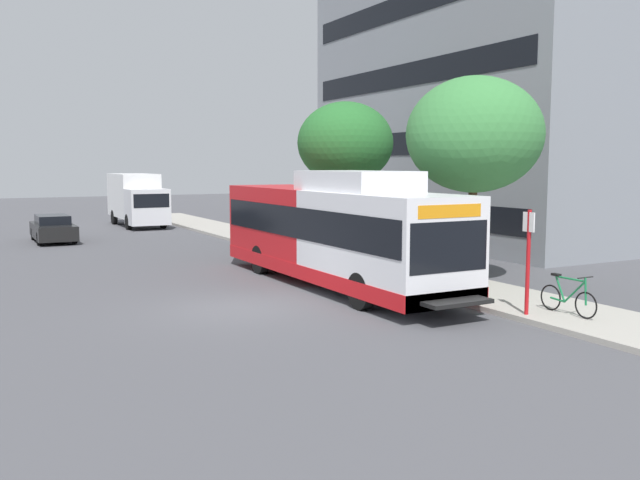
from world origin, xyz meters
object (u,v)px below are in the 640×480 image
at_px(bicycle_parked, 568,298).
at_px(parked_car_far_lane, 53,228).
at_px(bus_stop_sign_pole, 528,254).
at_px(street_tree_mid_block, 345,143).
at_px(transit_bus, 334,232).
at_px(street_tree_near_stop, 474,135).
at_px(box_truck_background, 137,198).

distance_m(bicycle_parked, parked_car_far_lane, 25.91).
relative_size(bus_stop_sign_pole, street_tree_mid_block, 0.41).
relative_size(bus_stop_sign_pole, bicycle_parked, 1.48).
height_order(transit_bus, street_tree_mid_block, street_tree_mid_block).
xyz_separation_m(bus_stop_sign_pole, bicycle_parked, (0.90, -0.49, -1.09)).
xyz_separation_m(bus_stop_sign_pole, parked_car_far_lane, (-8.18, 23.78, -0.99)).
xyz_separation_m(transit_bus, street_tree_mid_block, (3.90, 5.99, 3.02)).
height_order(transit_bus, bus_stop_sign_pole, transit_bus).
height_order(bus_stop_sign_pole, street_tree_near_stop, street_tree_near_stop).
bearing_deg(street_tree_mid_block, box_truck_background, 103.92).
bearing_deg(street_tree_near_stop, parked_car_far_lane, 118.18).
bearing_deg(street_tree_near_stop, transit_bus, 154.25).
bearing_deg(street_tree_mid_block, transit_bus, -123.09).
bearing_deg(bicycle_parked, street_tree_mid_block, 84.89).
xyz_separation_m(bus_stop_sign_pole, street_tree_near_stop, (2.13, 4.54, 3.11)).
distance_m(street_tree_mid_block, parked_car_far_lane, 15.80).
bearing_deg(transit_bus, street_tree_near_stop, -25.75).
xyz_separation_m(street_tree_near_stop, box_truck_background, (-4.56, 26.04, -3.02)).
bearing_deg(box_truck_background, transit_bus, -88.61).
height_order(street_tree_mid_block, parked_car_far_lane, street_tree_mid_block).
xyz_separation_m(transit_bus, bicycle_parked, (2.75, -6.95, -1.14)).
distance_m(bicycle_parked, street_tree_mid_block, 13.64).
relative_size(bicycle_parked, street_tree_near_stop, 0.27).
relative_size(transit_bus, parked_car_far_lane, 2.72).
xyz_separation_m(street_tree_mid_block, parked_car_far_lane, (-10.24, 11.33, -4.06)).
bearing_deg(parked_car_far_lane, bicycle_parked, -69.49).
relative_size(bicycle_parked, parked_car_far_lane, 0.39).
relative_size(parked_car_far_lane, box_truck_background, 0.64).
bearing_deg(box_truck_background, street_tree_mid_block, -76.08).
height_order(bus_stop_sign_pole, box_truck_background, box_truck_background).
xyz_separation_m(bicycle_parked, parked_car_far_lane, (-9.08, 24.27, 0.10)).
distance_m(street_tree_mid_block, box_truck_background, 18.91).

